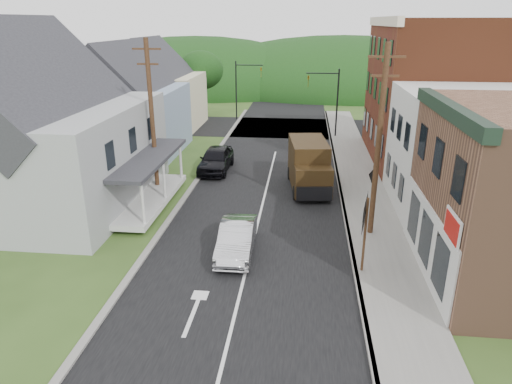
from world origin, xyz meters
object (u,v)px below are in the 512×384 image
(silver_sedan, at_px, (237,239))
(delivery_van, at_px, (309,166))
(dark_sedan, at_px, (216,159))
(route_sign_cluster, at_px, (365,224))
(warning_sign, at_px, (372,187))

(silver_sedan, distance_m, delivery_van, 9.40)
(dark_sedan, xyz_separation_m, delivery_van, (6.38, -2.99, 0.67))
(route_sign_cluster, bearing_deg, silver_sedan, 179.24)
(dark_sedan, relative_size, delivery_van, 0.88)
(delivery_van, relative_size, route_sign_cluster, 1.72)
(dark_sedan, height_order, warning_sign, warning_sign)
(silver_sedan, height_order, warning_sign, warning_sign)
(route_sign_cluster, xyz_separation_m, warning_sign, (1.04, 5.65, -0.43))
(silver_sedan, relative_size, dark_sedan, 0.88)
(delivery_van, distance_m, warning_sign, 5.39)
(route_sign_cluster, height_order, warning_sign, route_sign_cluster)
(silver_sedan, relative_size, delivery_van, 0.78)
(silver_sedan, bearing_deg, warning_sign, 33.47)
(dark_sedan, bearing_deg, silver_sedan, -73.87)
(silver_sedan, bearing_deg, route_sign_cluster, -13.78)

